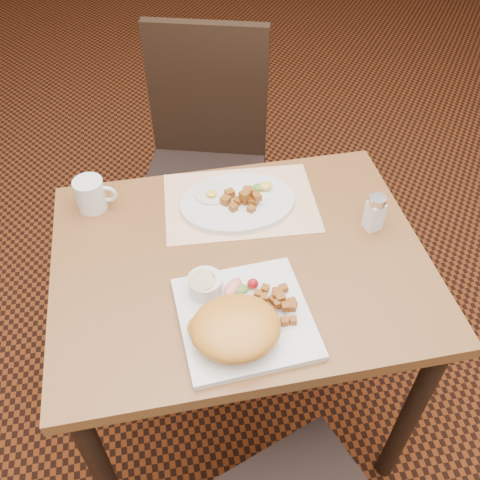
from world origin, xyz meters
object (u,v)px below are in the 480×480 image
plate_square (245,318)px  table (240,286)px  plate_oval (238,203)px  chair_far (205,153)px  salt_shaker (375,212)px  coffee_mug (91,194)px

plate_square → table: bearing=82.0°
table → plate_oval: plate_oval is taller
table → chair_far: bearing=89.1°
plate_square → salt_shaker: salt_shaker is taller
plate_square → coffee_mug: 0.54m
table → coffee_mug: coffee_mug is taller
chair_far → plate_oval: size_ratio=3.19×
salt_shaker → coffee_mug: 0.73m
plate_square → salt_shaker: (0.37, 0.22, 0.04)m
plate_oval → coffee_mug: 0.38m
plate_oval → coffee_mug: (-0.37, 0.07, 0.03)m
salt_shaker → coffee_mug: (-0.69, 0.21, -0.01)m
chair_far → salt_shaker: (0.34, -0.67, 0.26)m
salt_shaker → plate_oval: bearing=155.7°
plate_square → coffee_mug: (-0.32, 0.43, 0.04)m
plate_oval → salt_shaker: (0.32, -0.14, 0.04)m
table → salt_shaker: 0.39m
table → plate_oval: 0.22m
table → plate_square: bearing=-98.0°
salt_shaker → coffee_mug: size_ratio=0.92×
table → salt_shaker: size_ratio=9.00×
table → plate_square: size_ratio=3.21×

